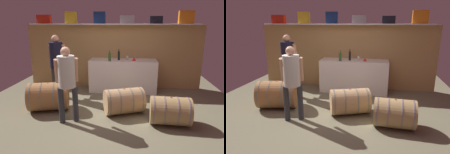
{
  "view_description": "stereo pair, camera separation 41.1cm",
  "coord_description": "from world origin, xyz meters",
  "views": [
    {
      "loc": [
        0.6,
        -3.85,
        2.0
      ],
      "look_at": [
        0.16,
        0.34,
        0.84
      ],
      "focal_mm": 31.85,
      "sensor_mm": 36.0,
      "label": 1
    },
    {
      "loc": [
        1.01,
        -3.79,
        2.0
      ],
      "look_at": [
        0.16,
        0.34,
        0.84
      ],
      "focal_mm": 31.85,
      "sensor_mm": 36.0,
      "label": 2
    }
  ],
  "objects": [
    {
      "name": "ground_plane",
      "position": [
        0.0,
        0.57,
        -0.01
      ],
      "size": [
        6.57,
        7.73,
        0.02
      ],
      "primitive_type": "cube",
      "color": "#6E6950"
    },
    {
      "name": "back_wall_panel",
      "position": [
        0.0,
        2.27,
        0.97
      ],
      "size": [
        5.37,
        0.1,
        1.93
      ],
      "primitive_type": "cube",
      "color": "tan",
      "rests_on": "ground"
    },
    {
      "name": "high_shelf_board",
      "position": [
        0.0,
        2.12,
        1.95
      ],
      "size": [
        4.94,
        0.4,
        0.03
      ],
      "primitive_type": "cube",
      "color": "white",
      "rests_on": "back_wall_panel"
    },
    {
      "name": "toolcase_red",
      "position": [
        -2.07,
        2.12,
        2.09
      ],
      "size": [
        0.41,
        0.22,
        0.25
      ],
      "primitive_type": "cube",
      "rotation": [
        0.0,
        0.0,
        0.06
      ],
      "color": "red",
      "rests_on": "high_shelf_board"
    },
    {
      "name": "toolcase_yellow",
      "position": [
        -1.25,
        2.12,
        2.14
      ],
      "size": [
        0.3,
        0.24,
        0.34
      ],
      "primitive_type": "cube",
      "rotation": [
        0.0,
        0.0,
        0.0
      ],
      "color": "yellow",
      "rests_on": "high_shelf_board"
    },
    {
      "name": "toolcase_navy",
      "position": [
        -0.39,
        2.12,
        2.13
      ],
      "size": [
        0.35,
        0.21,
        0.33
      ],
      "primitive_type": "cube",
      "rotation": [
        0.0,
        0.0,
        0.07
      ],
      "color": "navy",
      "rests_on": "high_shelf_board"
    },
    {
      "name": "toolcase_grey",
      "position": [
        0.42,
        2.12,
        2.08
      ],
      "size": [
        0.42,
        0.22,
        0.23
      ],
      "primitive_type": "cube",
      "rotation": [
        0.0,
        0.0,
        0.07
      ],
      "color": "gray",
      "rests_on": "high_shelf_board"
    },
    {
      "name": "toolcase_black",
      "position": [
        1.24,
        2.12,
        2.07
      ],
      "size": [
        0.35,
        0.25,
        0.21
      ],
      "primitive_type": "cube",
      "rotation": [
        0.0,
        0.0,
        0.0
      ],
      "color": "black",
      "rests_on": "high_shelf_board"
    },
    {
      "name": "toolcase_orange",
      "position": [
        2.07,
        2.12,
        2.14
      ],
      "size": [
        0.42,
        0.3,
        0.35
      ],
      "primitive_type": "cube",
      "rotation": [
        0.0,
        0.0,
        -0.08
      ],
      "color": "orange",
      "rests_on": "high_shelf_board"
    },
    {
      "name": "work_cabinet",
      "position": [
        0.33,
        1.88,
        0.47
      ],
      "size": [
        1.95,
        0.66,
        0.95
      ],
      "primitive_type": "cube",
      "color": "white",
      "rests_on": "ground"
    },
    {
      "name": "wine_bottle_dark",
      "position": [
        0.21,
        1.82,
        1.09
      ],
      "size": [
        0.06,
        0.06,
        0.32
      ],
      "color": "black",
      "rests_on": "work_cabinet"
    },
    {
      "name": "wine_bottle_green",
      "position": [
        -0.04,
        1.64,
        1.08
      ],
      "size": [
        0.07,
        0.07,
        0.3
      ],
      "color": "#315D28",
      "rests_on": "work_cabinet"
    },
    {
      "name": "wine_glass",
      "position": [
        0.46,
        1.86,
        1.03
      ],
      "size": [
        0.07,
        0.07,
        0.12
      ],
      "color": "white",
      "rests_on": "work_cabinet"
    },
    {
      "name": "red_funnel",
      "position": [
        0.65,
        1.77,
        0.99
      ],
      "size": [
        0.11,
        0.11,
        0.1
      ],
      "primitive_type": "cone",
      "color": "red",
      "rests_on": "work_cabinet"
    },
    {
      "name": "wine_barrel_near",
      "position": [
        0.44,
        0.33,
        0.29
      ],
      "size": [
        1.0,
        0.82,
        0.58
      ],
      "rotation": [
        0.0,
        0.0,
        0.34
      ],
      "color": "tan",
      "rests_on": "ground"
    },
    {
      "name": "wine_barrel_far",
      "position": [
        1.38,
        -0.1,
        0.29
      ],
      "size": [
        0.81,
        0.61,
        0.58
      ],
      "rotation": [
        0.0,
        0.0,
        -0.05
      ],
      "color": "#A48351",
      "rests_on": "ground"
    },
    {
      "name": "wine_barrel_flank",
      "position": [
        -1.32,
        0.33,
        0.33
      ],
      "size": [
        1.01,
        0.83,
        0.67
      ],
      "rotation": [
        0.0,
        0.0,
        0.23
      ],
      "color": "#A26D3D",
      "rests_on": "ground"
    },
    {
      "name": "winemaker_pouring",
      "position": [
        -1.41,
        1.21,
        1.04
      ],
      "size": [
        0.55,
        0.5,
        1.69
      ],
      "rotation": [
        0.0,
        0.0,
        -0.38
      ],
      "color": "#353132",
      "rests_on": "ground"
    },
    {
      "name": "visitor_tasting",
      "position": [
        -0.67,
        -0.2,
        0.96
      ],
      "size": [
        0.51,
        0.44,
        1.56
      ],
      "rotation": [
        0.0,
        0.0,
        0.35
      ],
      "color": "#31343A",
      "rests_on": "ground"
    }
  ]
}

